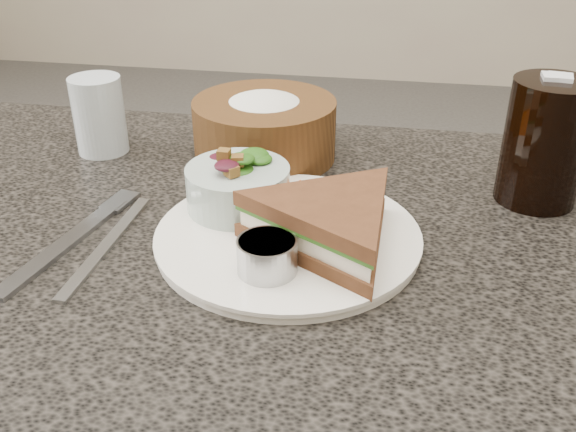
# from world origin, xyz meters

# --- Properties ---
(dinner_plate) EXTENTS (0.26, 0.26, 0.01)m
(dinner_plate) POSITION_xyz_m (0.01, 0.02, 0.76)
(dinner_plate) COLOR white
(dinner_plate) RESTS_ON dining_table
(sandwich) EXTENTS (0.26, 0.26, 0.05)m
(sandwich) POSITION_xyz_m (0.06, -0.00, 0.79)
(sandwich) COLOR #56301A
(sandwich) RESTS_ON dinner_plate
(salad_bowl) EXTENTS (0.14, 0.14, 0.06)m
(salad_bowl) POSITION_xyz_m (-0.05, 0.06, 0.79)
(salad_bowl) COLOR #A7BCB2
(salad_bowl) RESTS_ON dinner_plate
(dressing_ramekin) EXTENTS (0.07, 0.07, 0.03)m
(dressing_ramekin) POSITION_xyz_m (0.01, -0.05, 0.78)
(dressing_ramekin) COLOR #9FA1A4
(dressing_ramekin) RESTS_ON dinner_plate
(orange_wedge) EXTENTS (0.09, 0.09, 0.03)m
(orange_wedge) POSITION_xyz_m (0.02, 0.08, 0.78)
(orange_wedge) COLOR #F74C03
(orange_wedge) RESTS_ON dinner_plate
(fork) EXTENTS (0.05, 0.19, 0.01)m
(fork) POSITION_xyz_m (-0.20, -0.03, 0.75)
(fork) COLOR gray
(fork) RESTS_ON dining_table
(knife) EXTENTS (0.02, 0.19, 0.00)m
(knife) POSITION_xyz_m (-0.16, -0.02, 0.75)
(knife) COLOR #B3B5B8
(knife) RESTS_ON dining_table
(bread_basket) EXTENTS (0.21, 0.21, 0.10)m
(bread_basket) POSITION_xyz_m (-0.05, 0.22, 0.80)
(bread_basket) COLOR brown
(bread_basket) RESTS_ON dining_table
(cola_glass) EXTENTS (0.10, 0.10, 0.15)m
(cola_glass) POSITION_xyz_m (0.27, 0.16, 0.82)
(cola_glass) COLOR black
(cola_glass) RESTS_ON dining_table
(water_glass) EXTENTS (0.07, 0.07, 0.10)m
(water_glass) POSITION_xyz_m (-0.26, 0.20, 0.80)
(water_glass) COLOR silver
(water_glass) RESTS_ON dining_table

